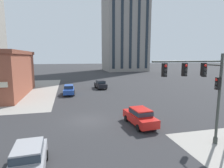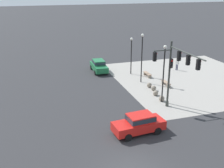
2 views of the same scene
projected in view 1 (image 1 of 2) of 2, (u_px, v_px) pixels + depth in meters
The scene contains 6 objects.
ground_plane at pixel (88, 121), 19.11m from camera, with size 320.00×320.00×0.00m, color #2D2D30.
traffic_signal_main at pixel (204, 85), 13.30m from camera, with size 5.61×2.09×6.79m.
car_main_northbound_near at pixel (101, 84), 38.35m from camera, with size 2.16×4.53×1.68m.
car_main_southbound_near at pixel (140, 116), 17.69m from camera, with size 2.17×4.53×1.68m.
car_cross_westbound at pixel (69, 89), 32.17m from camera, with size 2.02×4.46×1.68m.
car_main_mid at pixel (28, 159), 10.22m from camera, with size 2.05×4.48×1.68m.
Camera 1 is at (-1.88, -18.42, 6.56)m, focal length 29.55 mm.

